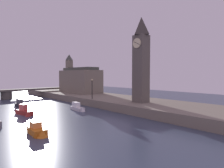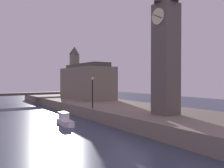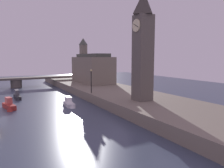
{
  "view_description": "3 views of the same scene",
  "coord_description": "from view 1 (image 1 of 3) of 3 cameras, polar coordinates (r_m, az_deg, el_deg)",
  "views": [
    {
      "loc": [
        34.31,
        -8.64,
        6.56
      ],
      "look_at": [
        5.6,
        17.2,
        4.67
      ],
      "focal_mm": 30.67,
      "sensor_mm": 36.0,
      "label": 1
    },
    {
      "loc": [
        30.45,
        -0.38,
        5.32
      ],
      "look_at": [
        3.97,
        16.71,
        4.78
      ],
      "focal_mm": 37.72,
      "sensor_mm": 36.0,
      "label": 2
    },
    {
      "loc": [
        37.49,
        -0.08,
        7.79
      ],
      "look_at": [
        4.18,
        17.8,
        3.11
      ],
      "focal_mm": 34.91,
      "sensor_mm": 36.0,
      "label": 3
    }
  ],
  "objects": [
    {
      "name": "ground_plane",
      "position": [
        35.99,
        -27.64,
        -8.03
      ],
      "size": [
        120.0,
        120.0,
        0.0
      ],
      "primitive_type": "plane",
      "color": "#384256"
    },
    {
      "name": "clock_tower",
      "position": [
        35.5,
        8.65,
        7.53
      ],
      "size": [
        2.54,
        2.58,
        15.47
      ],
      "color": "#5B544C",
      "rests_on": "far_embankment"
    },
    {
      "name": "boat_ferry_white",
      "position": [
        35.94,
        -10.06,
        -6.98
      ],
      "size": [
        4.36,
        1.55,
        1.58
      ],
      "color": "silver",
      "rests_on": "ground"
    },
    {
      "name": "far_embankment",
      "position": [
        45.07,
        -2.12,
        -4.61
      ],
      "size": [
        70.0,
        12.0,
        1.5
      ],
      "primitive_type": "cube",
      "color": "slate",
      "rests_on": "ground"
    },
    {
      "name": "bridge_span",
      "position": [
        58.33,
        -29.61,
        -2.23
      ],
      "size": [
        3.0,
        31.19,
        2.58
      ],
      "color": "#5B544C",
      "rests_on": "ground"
    },
    {
      "name": "boat_dinghy_red",
      "position": [
        34.54,
        -24.57,
        -7.5
      ],
      "size": [
        4.41,
        1.84,
        1.76
      ],
      "color": "maroon",
      "rests_on": "ground"
    },
    {
      "name": "boat_patrol_orange",
      "position": [
        23.01,
        -21.2,
        -12.73
      ],
      "size": [
        3.64,
        1.59,
        1.35
      ],
      "color": "orange",
      "rests_on": "ground"
    },
    {
      "name": "streetlamp",
      "position": [
        39.77,
        -5.96,
        -0.78
      ],
      "size": [
        0.36,
        0.36,
        4.19
      ],
      "color": "black",
      "rests_on": "far_embankment"
    },
    {
      "name": "boat_barge_dark",
      "position": [
        42.93,
        -25.55,
        -5.54
      ],
      "size": [
        4.99,
        1.05,
        1.82
      ],
      "color": "#232328",
      "rests_on": "ground"
    },
    {
      "name": "parliament_hall",
      "position": [
        56.05,
        -9.69,
        1.18
      ],
      "size": [
        13.86,
        6.13,
        11.35
      ],
      "color": "slate",
      "rests_on": "far_embankment"
    }
  ]
}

